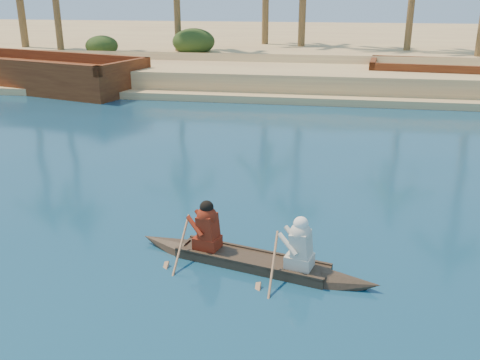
# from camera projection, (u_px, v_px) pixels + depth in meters

# --- Properties ---
(sandy_embankment) EXTENTS (150.00, 51.00, 1.50)m
(sandy_embankment) POSITION_uv_depth(u_px,v_px,m) (260.00, 45.00, 50.21)
(sandy_embankment) COLOR #E1C47F
(sandy_embankment) RESTS_ON ground
(shrub_cluster) EXTENTS (100.00, 6.00, 2.40)m
(shrub_cluster) POSITION_uv_depth(u_px,v_px,m) (229.00, 57.00, 35.70)
(shrub_cluster) COLOR #233A15
(shrub_cluster) RESTS_ON ground
(canoe) EXTENTS (5.26, 1.97, 1.45)m
(canoe) POSITION_uv_depth(u_px,v_px,m) (252.00, 253.00, 10.91)
(canoe) COLOR #3F2D22
(canoe) RESTS_ON ground
(barge_mid) EXTENTS (13.91, 7.95, 2.20)m
(barge_mid) POSITION_uv_depth(u_px,v_px,m) (35.00, 74.00, 31.01)
(barge_mid) COLOR brown
(barge_mid) RESTS_ON ground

